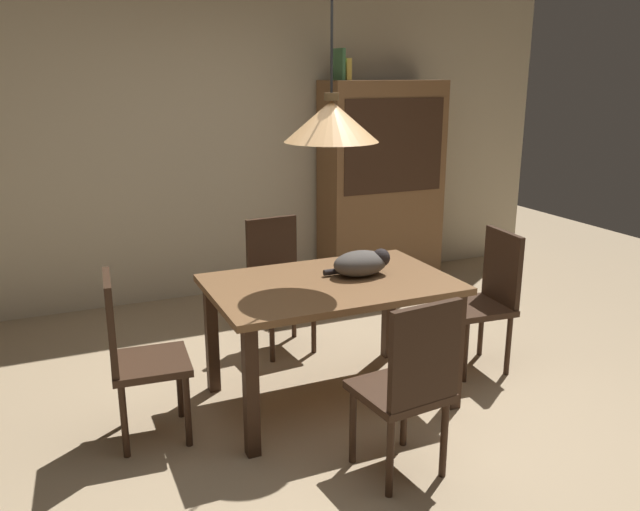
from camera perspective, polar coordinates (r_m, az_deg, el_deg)
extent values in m
plane|color=tan|center=(3.75, 4.03, -14.95)|extent=(10.00, 10.00, 0.00)
cube|color=beige|center=(5.71, -8.33, 11.01)|extent=(6.40, 0.10, 2.90)
cube|color=brown|center=(3.75, 0.94, -2.56)|extent=(1.40, 0.90, 0.04)
cube|color=#382316|center=(3.36, -6.10, -11.92)|extent=(0.07, 0.07, 0.71)
cube|color=#382316|center=(3.87, 11.84, -8.28)|extent=(0.07, 0.07, 0.71)
cube|color=#382316|center=(4.04, -9.51, -7.09)|extent=(0.07, 0.07, 0.71)
cube|color=#382316|center=(4.48, 6.08, -4.65)|extent=(0.07, 0.07, 0.71)
cube|color=#382316|center=(4.37, 13.56, -4.47)|extent=(0.43, 0.43, 0.04)
cube|color=#322014|center=(4.39, 15.77, -0.98)|extent=(0.07, 0.38, 0.48)
cylinder|color=#382316|center=(4.50, 10.56, -6.76)|extent=(0.04, 0.04, 0.41)
cylinder|color=#382316|center=(4.25, 12.68, -8.29)|extent=(0.04, 0.04, 0.41)
cylinder|color=#382316|center=(4.66, 14.01, -6.18)|extent=(0.04, 0.04, 0.41)
cylinder|color=#382316|center=(4.42, 16.26, -7.60)|extent=(0.04, 0.04, 0.41)
cube|color=#382316|center=(3.22, 6.99, -11.76)|extent=(0.44, 0.44, 0.04)
cube|color=#322014|center=(2.98, 9.23, -8.67)|extent=(0.38, 0.07, 0.48)
cylinder|color=#382316|center=(3.52, 7.44, -13.35)|extent=(0.04, 0.04, 0.41)
cylinder|color=#382316|center=(3.36, 2.91, -14.75)|extent=(0.04, 0.04, 0.41)
cylinder|color=#382316|center=(3.31, 10.87, -15.58)|extent=(0.04, 0.04, 0.41)
cylinder|color=#382316|center=(3.14, 6.19, -17.28)|extent=(0.04, 0.04, 0.41)
cube|color=#382316|center=(3.59, -14.71, -9.17)|extent=(0.43, 0.43, 0.04)
cube|color=#322014|center=(3.48, -17.97, -5.56)|extent=(0.07, 0.38, 0.48)
cylinder|color=#382316|center=(3.56, -11.60, -13.24)|extent=(0.04, 0.04, 0.41)
cylinder|color=#382316|center=(3.84, -12.27, -11.00)|extent=(0.04, 0.04, 0.41)
cylinder|color=#382316|center=(3.54, -16.87, -13.78)|extent=(0.04, 0.04, 0.41)
cylinder|color=#382316|center=(3.83, -17.12, -11.48)|extent=(0.04, 0.04, 0.41)
cube|color=#382316|center=(4.55, -3.28, -3.23)|extent=(0.43, 0.43, 0.04)
cube|color=#322014|center=(4.63, -4.27, 0.46)|extent=(0.38, 0.06, 0.48)
cylinder|color=#382316|center=(4.43, -4.25, -6.89)|extent=(0.04, 0.04, 0.41)
cylinder|color=#382316|center=(4.56, -0.55, -6.18)|extent=(0.04, 0.04, 0.41)
cylinder|color=#382316|center=(4.71, -5.84, -5.54)|extent=(0.04, 0.04, 0.41)
cylinder|color=#382316|center=(4.83, -2.32, -4.91)|extent=(0.04, 0.04, 0.41)
ellipsoid|color=#4C4742|center=(3.84, 3.57, -0.70)|extent=(0.35, 0.23, 0.15)
sphere|color=black|center=(3.87, 5.39, -0.19)|extent=(0.11, 0.11, 0.11)
cylinder|color=black|center=(3.85, 1.58, -1.38)|extent=(0.18, 0.04, 0.04)
cone|color=#E0A86B|center=(3.57, 1.01, 11.74)|extent=(0.52, 0.52, 0.22)
cylinder|color=#513D23|center=(3.57, 1.02, 13.83)|extent=(0.08, 0.08, 0.04)
cube|color=brown|center=(5.99, 5.39, 6.25)|extent=(1.10, 0.44, 1.85)
cube|color=#382316|center=(5.74, 6.59, 9.54)|extent=(0.97, 0.01, 0.81)
cube|color=#382316|center=(6.20, 5.18, -1.84)|extent=(1.12, 0.45, 0.08)
cube|color=#427A4C|center=(5.70, 1.68, 16.49)|extent=(0.03, 0.20, 0.26)
cube|color=gold|center=(5.73, 2.16, 16.08)|extent=(0.04, 0.20, 0.18)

